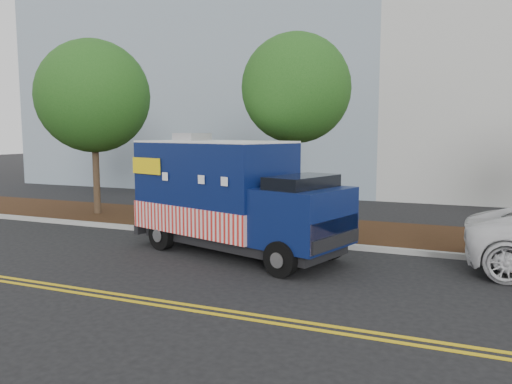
% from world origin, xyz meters
% --- Properties ---
extents(ground, '(120.00, 120.00, 0.00)m').
position_xyz_m(ground, '(0.00, 0.00, 0.00)').
color(ground, black).
rests_on(ground, ground).
extents(curb, '(120.00, 0.18, 0.15)m').
position_xyz_m(curb, '(0.00, 1.40, 0.07)').
color(curb, '#9E9E99').
rests_on(curb, ground).
extents(mulch_strip, '(120.00, 4.00, 0.15)m').
position_xyz_m(mulch_strip, '(0.00, 3.50, 0.07)').
color(mulch_strip, black).
rests_on(mulch_strip, ground).
extents(centerline_near, '(120.00, 0.10, 0.01)m').
position_xyz_m(centerline_near, '(0.00, -4.45, 0.01)').
color(centerline_near, gold).
rests_on(centerline_near, ground).
extents(centerline_far, '(120.00, 0.10, 0.01)m').
position_xyz_m(centerline_far, '(0.00, -4.70, 0.01)').
color(centerline_far, gold).
rests_on(centerline_far, ground).
extents(tree_a, '(4.34, 4.34, 6.90)m').
position_xyz_m(tree_a, '(-7.50, 3.11, 4.72)').
color(tree_a, '#38281C').
rests_on(tree_a, ground).
extents(tree_b, '(3.50, 3.50, 6.49)m').
position_xyz_m(tree_b, '(0.80, 2.87, 4.72)').
color(tree_b, '#38281C').
rests_on(tree_b, ground).
extents(sign_post, '(0.06, 0.06, 2.40)m').
position_xyz_m(sign_post, '(-2.66, 1.86, 1.20)').
color(sign_post, '#473828').
rests_on(sign_post, ground).
extents(food_truck, '(6.66, 4.04, 3.32)m').
position_xyz_m(food_truck, '(-0.12, -0.20, 1.50)').
color(food_truck, black).
rests_on(food_truck, ground).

